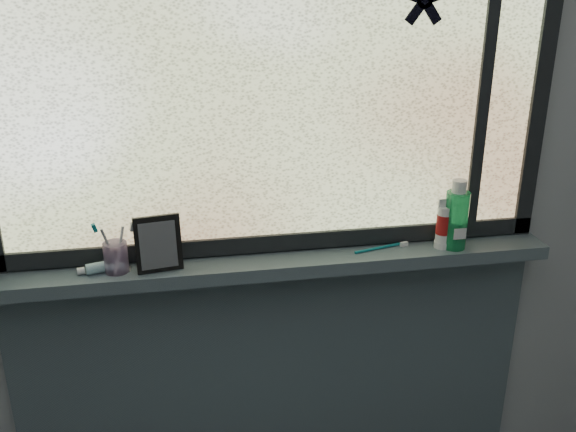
# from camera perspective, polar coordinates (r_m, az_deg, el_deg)

# --- Properties ---
(wall_back) EXTENTS (3.00, 0.01, 2.50)m
(wall_back) POSITION_cam_1_polar(r_m,az_deg,el_deg) (1.84, -1.21, 3.77)
(wall_back) COLOR #9EA3A8
(wall_back) RESTS_ON ground
(windowsill) EXTENTS (1.62, 0.14, 0.04)m
(windowsill) POSITION_cam_1_polar(r_m,az_deg,el_deg) (1.86, -0.78, -4.28)
(windowsill) COLOR #47575F
(windowsill) RESTS_ON wall_back
(sill_apron) EXTENTS (1.62, 0.02, 0.98)m
(sill_apron) POSITION_cam_1_polar(r_m,az_deg,el_deg) (2.18, -0.97, -15.78)
(sill_apron) COLOR #47575F
(sill_apron) RESTS_ON floor
(window_pane) EXTENTS (1.50, 0.01, 1.00)m
(window_pane) POSITION_cam_1_polar(r_m,az_deg,el_deg) (1.75, -1.16, 12.31)
(window_pane) COLOR silver
(window_pane) RESTS_ON wall_back
(frame_bottom) EXTENTS (1.60, 0.03, 0.05)m
(frame_bottom) POSITION_cam_1_polar(r_m,az_deg,el_deg) (1.88, -1.03, -2.29)
(frame_bottom) COLOR black
(frame_bottom) RESTS_ON windowsill
(frame_right) EXTENTS (0.05, 0.03, 1.10)m
(frame_right) POSITION_cam_1_polar(r_m,az_deg,el_deg) (2.02, 21.70, 12.07)
(frame_right) COLOR black
(frame_right) RESTS_ON wall_back
(frame_mullion) EXTENTS (0.03, 0.03, 1.00)m
(frame_mullion) POSITION_cam_1_polar(r_m,az_deg,el_deg) (1.93, 17.16, 12.27)
(frame_mullion) COLOR black
(frame_mullion) RESTS_ON wall_back
(starfish_sticker) EXTENTS (0.15, 0.02, 0.15)m
(starfish_sticker) POSITION_cam_1_polar(r_m,az_deg,el_deg) (1.82, 12.05, 18.26)
(starfish_sticker) COLOR black
(starfish_sticker) RESTS_ON window_pane
(vanity_mirror) EXTENTS (0.13, 0.08, 0.16)m
(vanity_mirror) POSITION_cam_1_polar(r_m,az_deg,el_deg) (1.78, -11.47, -2.43)
(vanity_mirror) COLOR black
(vanity_mirror) RESTS_ON windowsill
(toothpaste_tube) EXTENTS (0.18, 0.07, 0.03)m
(toothpaste_tube) POSITION_cam_1_polar(r_m,az_deg,el_deg) (1.83, -16.12, -4.42)
(toothpaste_tube) COLOR white
(toothpaste_tube) RESTS_ON windowsill
(toothbrush_cup) EXTENTS (0.08, 0.08, 0.09)m
(toothbrush_cup) POSITION_cam_1_polar(r_m,az_deg,el_deg) (1.82, -15.05, -3.56)
(toothbrush_cup) COLOR #B896C6
(toothbrush_cup) RESTS_ON windowsill
(toothbrush_lying) EXTENTS (0.19, 0.06, 0.01)m
(toothbrush_lying) POSITION_cam_1_polar(r_m,az_deg,el_deg) (1.92, 7.97, -2.79)
(toothbrush_lying) COLOR #0D6E78
(toothbrush_lying) RESTS_ON windowsill
(mouthwash_bottle) EXTENTS (0.08, 0.08, 0.17)m
(mouthwash_bottle) POSITION_cam_1_polar(r_m,az_deg,el_deg) (1.94, 14.75, 0.14)
(mouthwash_bottle) COLOR #21AE5E
(mouthwash_bottle) RESTS_ON windowsill
(cream_tube) EXTENTS (0.05, 0.05, 0.11)m
(cream_tube) POSITION_cam_1_polar(r_m,az_deg,el_deg) (1.94, 13.71, -0.50)
(cream_tube) COLOR silver
(cream_tube) RESTS_ON windowsill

